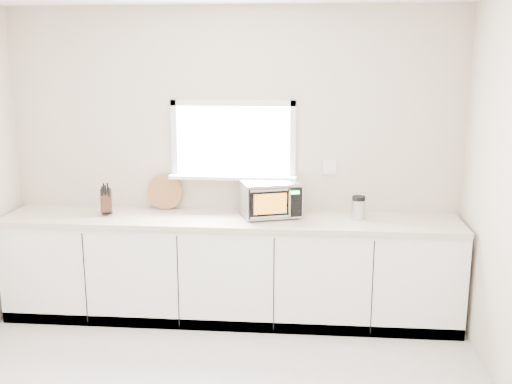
# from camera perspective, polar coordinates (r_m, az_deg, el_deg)

# --- Properties ---
(back_wall) EXTENTS (4.00, 0.17, 2.70)m
(back_wall) POSITION_cam_1_polar(r_m,az_deg,el_deg) (5.34, -2.13, 3.00)
(back_wall) COLOR beige
(back_wall) RESTS_ON ground
(cabinets) EXTENTS (3.92, 0.60, 0.88)m
(cabinets) POSITION_cam_1_polar(r_m,az_deg,el_deg) (5.29, -2.46, -7.46)
(cabinets) COLOR white
(cabinets) RESTS_ON ground
(countertop) EXTENTS (3.92, 0.64, 0.04)m
(countertop) POSITION_cam_1_polar(r_m,az_deg,el_deg) (5.14, -2.52, -2.67)
(countertop) COLOR beige
(countertop) RESTS_ON cabinets
(microwave) EXTENTS (0.57, 0.50, 0.31)m
(microwave) POSITION_cam_1_polar(r_m,az_deg,el_deg) (5.14, 1.35, -0.58)
(microwave) COLOR black
(microwave) RESTS_ON countertop
(knife_block) EXTENTS (0.15, 0.22, 0.29)m
(knife_block) POSITION_cam_1_polar(r_m,az_deg,el_deg) (5.38, -14.07, -0.78)
(knife_block) COLOR #422617
(knife_block) RESTS_ON countertop
(cutting_board) EXTENTS (0.32, 0.08, 0.32)m
(cutting_board) POSITION_cam_1_polar(r_m,az_deg,el_deg) (5.45, -8.66, 0.01)
(cutting_board) COLOR #945E39
(cutting_board) RESTS_ON countertop
(coffee_grinder) EXTENTS (0.12, 0.12, 0.20)m
(coffee_grinder) POSITION_cam_1_polar(r_m,az_deg,el_deg) (5.14, 9.72, -1.46)
(coffee_grinder) COLOR #B7BABF
(coffee_grinder) RESTS_ON countertop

